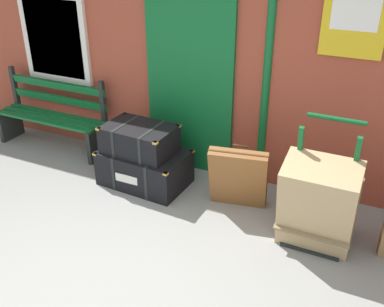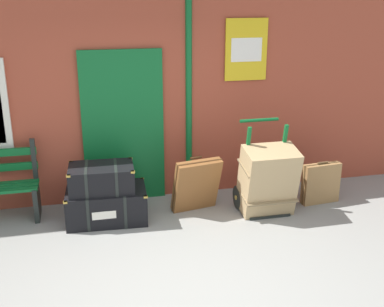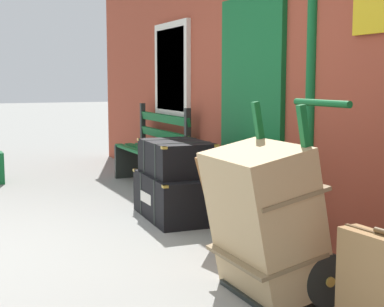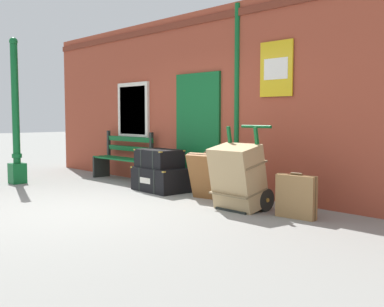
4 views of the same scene
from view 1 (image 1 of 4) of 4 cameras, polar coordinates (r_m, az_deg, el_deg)
The scene contains 8 objects.
ground_plane at distance 4.00m, azimuth -12.43°, elevation -17.99°, with size 60.00×60.00×0.00m, color gray.
brick_facade at distance 5.22m, azimuth 2.99°, elevation 14.19°, with size 10.40×0.35×3.20m.
platform_bench at distance 6.37m, azimuth -17.43°, elevation 4.57°, with size 1.60×0.43×1.01m.
steamer_trunk_base at distance 5.32m, azimuth -6.07°, elevation -1.78°, with size 1.05×0.71×0.43m.
steamer_trunk_middle at distance 5.16m, azimuth -6.76°, elevation 1.85°, with size 0.84×0.59×0.33m.
porters_trolley at distance 4.59m, azimuth 15.96°, elevation -7.21°, with size 0.71×0.58×1.20m.
large_brown_trunk at distance 4.33m, azimuth 15.87°, elevation -6.24°, with size 0.70×0.60×0.95m.
suitcase_oxblood at distance 4.78m, azimuth 5.93°, elevation -3.15°, with size 0.67×0.45×0.76m.
Camera 1 is at (1.89, -2.11, 2.82)m, focal length 41.59 mm.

